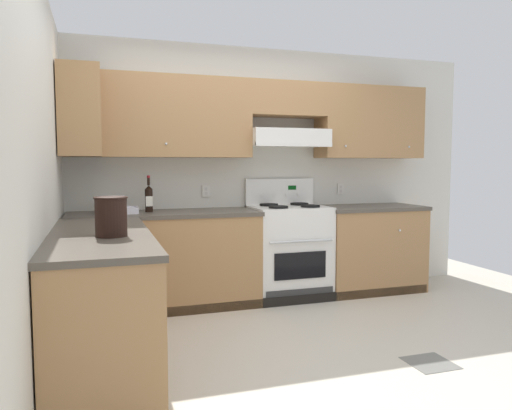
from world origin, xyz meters
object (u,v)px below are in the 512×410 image
object	(u,v)px
bowl	(117,211)
stove	(289,250)
bucket	(111,216)
wine_bottle	(149,198)
paper_towel_roll	(109,206)

from	to	relation	value
bowl	stove	bearing A→B (deg)	1.01
stove	bucket	size ratio (longest dim) A/B	4.86
stove	wine_bottle	world-z (taller)	wine_bottle
wine_bottle	bowl	distance (m)	0.32
bucket	paper_towel_roll	distance (m)	1.57
wine_bottle	bowl	world-z (taller)	wine_bottle
wine_bottle	paper_towel_roll	size ratio (longest dim) A/B	2.70
stove	wine_bottle	distance (m)	1.50
wine_bottle	bowl	size ratio (longest dim) A/B	0.92
wine_bottle	paper_towel_roll	world-z (taller)	wine_bottle
paper_towel_roll	bowl	bearing A→B (deg)	-61.30
stove	wine_bottle	xyz separation A→B (m)	(-1.39, 0.04, 0.57)
wine_bottle	bowl	bearing A→B (deg)	-166.20
bowl	bucket	distance (m)	1.45
stove	paper_towel_roll	xyz separation A→B (m)	(-1.75, 0.10, 0.49)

